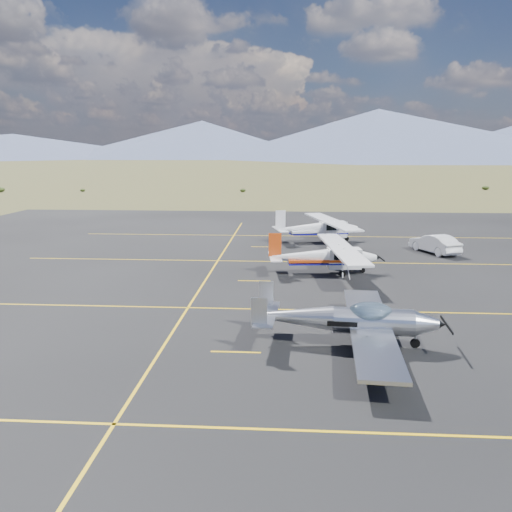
% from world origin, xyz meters
% --- Properties ---
extents(ground, '(1600.00, 1600.00, 0.00)m').
position_xyz_m(ground, '(0.00, 0.00, 0.00)').
color(ground, '#383D1C').
rests_on(ground, ground).
extents(apron, '(72.00, 72.00, 0.02)m').
position_xyz_m(apron, '(0.00, 7.00, 0.00)').
color(apron, black).
rests_on(apron, ground).
extents(aircraft_low_wing, '(7.40, 10.30, 2.24)m').
position_xyz_m(aircraft_low_wing, '(1.60, -2.45, 1.07)').
color(aircraft_low_wing, silver).
rests_on(aircraft_low_wing, apron).
extents(aircraft_cessna, '(6.36, 10.55, 2.66)m').
position_xyz_m(aircraft_cessna, '(1.42, 9.67, 1.18)').
color(aircraft_cessna, silver).
rests_on(aircraft_cessna, apron).
extents(aircraft_plain, '(7.26, 11.09, 2.81)m').
position_xyz_m(aircraft_plain, '(1.70, 21.13, 1.25)').
color(aircraft_plain, white).
rests_on(aircraft_plain, apron).
extents(sedan, '(3.20, 4.69, 1.46)m').
position_xyz_m(sedan, '(10.40, 16.86, 0.74)').
color(sedan, silver).
rests_on(sedan, apron).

